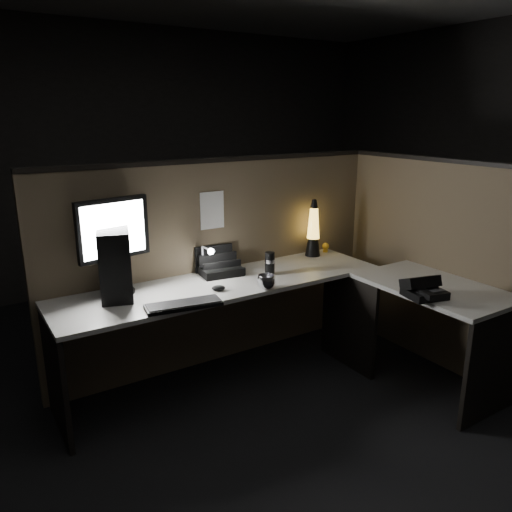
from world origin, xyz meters
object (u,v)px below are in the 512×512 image
pc_tower (115,262)px  desk_phone (423,289)px  keyboard (184,305)px  monitor (114,237)px  lava_lamp (313,233)px

pc_tower → desk_phone: pc_tower is taller
keyboard → desk_phone: desk_phone is taller
monitor → keyboard: monitor is taller
keyboard → desk_phone: 1.48m
lava_lamp → pc_tower: bearing=-178.5°
keyboard → pc_tower: bearing=132.1°
pc_tower → keyboard: pc_tower is taller
pc_tower → monitor: monitor is taller
pc_tower → monitor: (0.02, 0.04, 0.15)m
lava_lamp → desk_phone: (-0.01, -1.10, -0.14)m
desk_phone → monitor: bearing=158.7°
lava_lamp → desk_phone: bearing=-90.4°
keyboard → lava_lamp: 1.42m
desk_phone → keyboard: bearing=167.6°
lava_lamp → desk_phone: 1.11m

